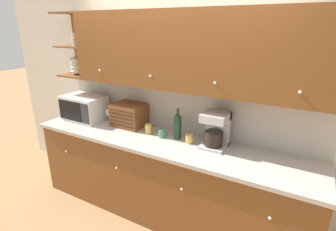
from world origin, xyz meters
TOP-DOWN VIEW (x-y plane):
  - ground_plane at (0.00, 0.00)m, footprint 24.00×24.00m
  - wall_back at (0.00, 0.03)m, footprint 5.56×0.06m
  - counter_unit at (-0.00, -0.33)m, footprint 3.18×0.69m
  - backsplash_panel at (0.00, -0.01)m, footprint 3.16×0.01m
  - upper_cabinets at (0.16, -0.17)m, footprint 3.16×0.37m
  - microwave at (-1.23, -0.27)m, footprint 0.55×0.37m
  - wine_glass at (-0.88, -0.20)m, footprint 0.08×0.08m
  - bread_box at (-0.58, -0.18)m, footprint 0.38×0.30m
  - mug_blue_second at (-0.24, -0.26)m, footprint 0.09×0.08m
  - mug at (-0.05, -0.28)m, footprint 0.09×0.08m
  - wine_bottle at (0.12, -0.23)m, footprint 0.08×0.08m
  - mug_patterned_third at (0.28, -0.27)m, footprint 0.09×0.08m
  - coffee_maker at (0.54, -0.21)m, footprint 0.25×0.26m

SIDE VIEW (x-z plane):
  - ground_plane at x=0.00m, z-range 0.00..0.00m
  - counter_unit at x=0.00m, z-range 0.00..0.95m
  - mug at x=-0.05m, z-range 0.95..1.03m
  - mug_patterned_third at x=0.28m, z-range 0.95..1.04m
  - mug_blue_second at x=-0.24m, z-range 0.95..1.05m
  - wine_glass at x=-0.88m, z-range 0.98..1.16m
  - bread_box at x=-0.58m, z-range 0.95..1.22m
  - wine_bottle at x=0.12m, z-range 0.93..1.27m
  - microwave at x=-1.23m, z-range 0.95..1.26m
  - coffee_maker at x=0.54m, z-range 0.95..1.31m
  - backsplash_panel at x=0.00m, z-range 0.95..1.49m
  - wall_back at x=0.00m, z-range 0.00..2.60m
  - upper_cabinets at x=0.16m, z-range 1.49..2.26m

